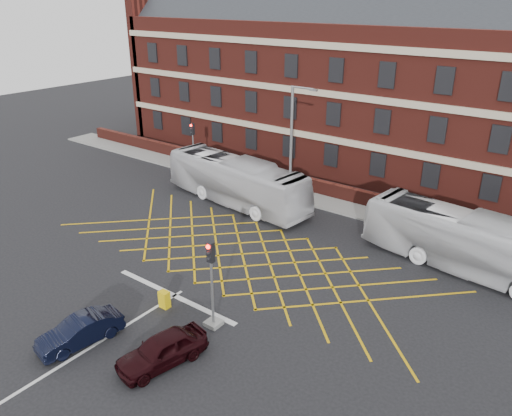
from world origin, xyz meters
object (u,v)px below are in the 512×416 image
Objects in this scene: car_maroon at (162,350)px; traffic_light_near at (212,292)px; car_navy at (80,331)px; traffic_light_far at (194,153)px; utility_cabinet at (164,299)px; direction_signs at (192,156)px; street_lamp at (291,174)px; bus_left at (236,181)px; bus_right at (471,243)px.

traffic_light_near is (-0.03, 3.17, 1.11)m from car_maroon.
traffic_light_far reaches higher than car_navy.
utility_cabinet is (-2.85, -0.34, -1.33)m from traffic_light_near.
utility_cabinet is (-2.88, 2.83, -0.22)m from car_maroon.
direction_signs reaches higher than car_navy.
street_lamp is (-4.05, 12.53, 1.24)m from traffic_light_near.
car_navy is 0.86× the size of traffic_light_far.
bus_left is 13.59m from utility_cabinet.
street_lamp is (4.31, 0.51, 1.33)m from bus_left.
street_lamp is at bearing 107.92° from traffic_light_near.
street_lamp is 13.18m from utility_cabinet.
street_lamp is 10.10× the size of utility_cabinet.
bus_left is 3.13× the size of car_maroon.
traffic_light_near reaches higher than direction_signs.
car_navy is 4.24× the size of utility_cabinet.
car_navy is 4.18m from utility_cabinet.
utility_cabinet is (12.56, -15.35, -1.33)m from traffic_light_far.
car_navy is 0.96× the size of car_maroon.
bus_left is 16.21m from bus_right.
car_navy is (4.59, -16.43, -1.07)m from bus_left.
street_lamp is 12.21m from direction_signs.
bus_left is 1.37× the size of street_lamp.
car_maroon is (-7.82, -15.32, -1.00)m from bus_right.
street_lamp reaches higher than bus_right.
car_maroon is at bearing -143.95° from bus_left.
street_lamp is at bearing 117.68° from car_maroon.
bus_right reaches higher than utility_cabinet.
traffic_light_far is at bearing 129.30° from utility_cabinet.
traffic_light_far is at bearing 143.46° from car_maroon.
direction_signs is (-11.79, 2.72, -1.63)m from street_lamp.
direction_signs is (-15.87, 18.42, 0.72)m from car_maroon.
bus_right reaches higher than car_navy.
bus_right is at bearing 49.43° from utility_cabinet.
car_maroon is at bearing -89.51° from traffic_light_near.
utility_cabinet is (1.20, -12.87, -2.57)m from street_lamp.
car_navy is 0.86× the size of traffic_light_near.
bus_left reaches higher than car_navy.
street_lamp is (11.36, -2.48, 1.24)m from traffic_light_far.
direction_signs is (-0.43, 0.24, -0.39)m from traffic_light_far.
street_lamp is at bearing 95.34° from utility_cabinet.
utility_cabinet is at bearing -173.26° from traffic_light_near.
street_lamp reaches higher than car_maroon.
car_navy is at bearing -59.05° from traffic_light_far.
car_navy is at bearing 151.57° from bus_right.
car_navy is 3.99m from car_maroon.
direction_signs is at bearing 136.09° from traffic_light_near.
bus_right is 5.40× the size of direction_signs.
utility_cabinet is at bearing -148.83° from bus_left.
traffic_light_far is at bearing 135.76° from traffic_light_near.
car_maroon is at bearing -75.43° from street_lamp.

